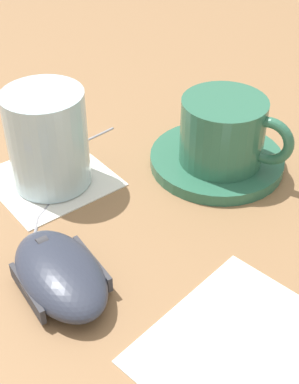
{
  "coord_description": "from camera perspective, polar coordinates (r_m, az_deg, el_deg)",
  "views": [
    {
      "loc": [
        0.2,
        -0.29,
        0.32
      ],
      "look_at": [
        0.0,
        0.02,
        0.03
      ],
      "focal_mm": 50.0,
      "sensor_mm": 36.0,
      "label": 1
    }
  ],
  "objects": [
    {
      "name": "napkin_spare",
      "position": [
        0.39,
        11.2,
        -16.93
      ],
      "size": [
        0.16,
        0.16,
        0.0
      ],
      "primitive_type": "cube",
      "rotation": [
        0.0,
        0.0,
        -0.2
      ],
      "color": "silver",
      "rests_on": "ground"
    },
    {
      "name": "drinking_glass",
      "position": [
        0.51,
        -10.81,
        5.58
      ],
      "size": [
        0.08,
        0.08,
        0.1
      ],
      "primitive_type": "cylinder",
      "color": "silver",
      "rests_on": "napkin_under_glass"
    },
    {
      "name": "ground_plane",
      "position": [
        0.48,
        -1.36,
        -3.84
      ],
      "size": [
        3.0,
        3.0,
        0.0
      ],
      "primitive_type": "plane",
      "color": "olive"
    },
    {
      "name": "computer_mouse",
      "position": [
        0.42,
        -9.52,
        -8.59
      ],
      "size": [
        0.12,
        0.1,
        0.03
      ],
      "color": "#2D3342",
      "rests_on": "ground"
    },
    {
      "name": "mouse_cable",
      "position": [
        0.54,
        -9.08,
        1.87
      ],
      "size": [
        0.07,
        0.2,
        0.0
      ],
      "color": "gray",
      "rests_on": "ground"
    },
    {
      "name": "coffee_cup",
      "position": [
        0.53,
        8.02,
        6.41
      ],
      "size": [
        0.11,
        0.08,
        0.07
      ],
      "color": "#2D664C",
      "rests_on": "saucer"
    },
    {
      "name": "saucer",
      "position": [
        0.55,
        7.16,
        3.41
      ],
      "size": [
        0.14,
        0.14,
        0.01
      ],
      "primitive_type": "cylinder",
      "color": "#2D664C",
      "rests_on": "ground"
    },
    {
      "name": "napkin_under_glass",
      "position": [
        0.54,
        -10.45,
        1.4
      ],
      "size": [
        0.14,
        0.14,
        0.0
      ],
      "primitive_type": "cube",
      "rotation": [
        0.0,
        0.0,
        -0.34
      ],
      "color": "silver",
      "rests_on": "ground"
    }
  ]
}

